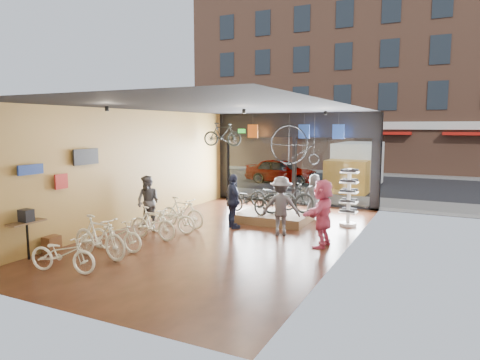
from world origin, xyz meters
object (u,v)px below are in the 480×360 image
Objects in this scene: floor_bike_5 at (182,212)px; sunglasses_rack at (349,197)px; display_bike_mid at (288,198)px; customer_1 at (148,202)px; display_platform at (274,217)px; customer_3 at (281,206)px; floor_bike_3 at (153,223)px; hung_bike at (222,134)px; floor_bike_2 at (116,234)px; customer_4 at (314,196)px; floor_bike_0 at (63,254)px; customer_5 at (322,213)px; penny_farthing at (297,146)px; floor_bike_1 at (99,237)px; display_bike_right at (273,196)px; customer_2 at (233,201)px; display_bike_left at (249,200)px; street_car at (281,171)px; box_truck at (355,167)px; floor_bike_4 at (170,219)px.

sunglasses_rack is (4.76, 2.63, 0.45)m from floor_bike_5.
display_bike_mid is 1.06× the size of customer_1.
customer_3 is (0.86, -1.62, 0.73)m from display_platform.
floor_bike_3 is 6.13m from hung_bike.
floor_bike_2 is 1.04× the size of customer_4.
customer_5 is (4.65, 4.59, 0.49)m from floor_bike_0.
floor_bike_2 is at bearing -69.73° from customer_1.
penny_farthing is at bearing -94.54° from hung_bike.
display_bike_right is (2.06, 6.42, 0.23)m from floor_bike_1.
customer_2 is at bearing -62.97° from floor_bike_5.
customer_2 reaches higher than display_bike_left.
floor_bike_0 is 0.92× the size of display_bike_right.
customer_5 is (3.06, -1.86, 0.17)m from display_bike_left.
penny_farthing reaches higher than display_bike_mid.
display_bike_mid is at bearing 37.78° from customer_1.
floor_bike_1 is at bearing -176.37° from street_car.
customer_4 is (3.47, 6.80, 0.26)m from floor_bike_1.
box_truck is at bearing -102.92° from street_car.
sunglasses_rack is (1.56, 2.12, 0.06)m from customer_3.
customer_4 is (1.11, 1.07, 0.64)m from display_platform.
display_bike_right is 1.46m from customer_4.
display_platform is 1.51× the size of customer_4.
display_bike_mid is at bearing -32.86° from floor_bike_2.
floor_bike_5 is (0.01, 4.75, 0.07)m from floor_bike_0.
customer_3 is at bearing -112.13° from sunglasses_rack.
display_bike_right is at bearing -32.10° from floor_bike_5.
floor_bike_5 is at bearing 179.19° from hung_bike.
floor_bike_3 is 0.89× the size of display_bike_right.
penny_farthing reaches higher than display_bike_left.
penny_farthing is at bearing 57.25° from customer_1.
floor_bike_2 is 0.69× the size of display_platform.
customer_1 is at bearing -110.69° from box_truck.
display_platform is 1.30× the size of customer_5.
customer_2 is at bearing -101.32° from customer_5.
display_bike_right is 1.01× the size of customer_3.
street_car is 2.51× the size of floor_bike_2.
floor_bike_3 is 0.92× the size of display_bike_left.
display_bike_right is (2.16, 5.75, 0.34)m from floor_bike_2.
customer_2 is 4.47m from hung_bike.
penny_farthing reaches higher than floor_bike_4.
display_bike_mid is at bearing -158.18° from street_car.
penny_farthing is (-1.04, 1.10, 1.71)m from customer_4.
floor_bike_4 is 4.07m from display_bike_mid.
floor_bike_4 is at bearing -173.25° from floor_bike_5.
customer_5 is (5.65, -11.94, 0.22)m from street_car.
display_platform is (2.37, 5.73, -0.39)m from floor_bike_1.
customer_1 reaches higher than display_bike_mid.
customer_3 is at bearing 15.97° from customer_1.
street_car reaches higher than display_bike_left.
floor_bike_1 is at bearing 171.04° from floor_bike_4.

